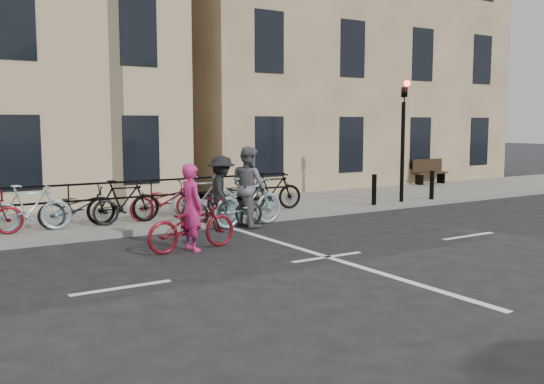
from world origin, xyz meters
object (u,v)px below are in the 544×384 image
cyclist_pink (192,220)px  cyclist_grey (249,194)px  bench (429,170)px  traffic_light (403,126)px  cyclist_dark (222,200)px

cyclist_pink → cyclist_grey: (2.39, 1.84, 0.19)m
cyclist_pink → cyclist_grey: bearing=-57.6°
bench → cyclist_grey: cyclist_grey is taller
bench → cyclist_pink: bearing=-155.9°
traffic_light → cyclist_pink: traffic_light is taller
bench → cyclist_grey: size_ratio=0.77×
cyclist_grey → cyclist_pink: bearing=121.1°
bench → cyclist_pink: size_ratio=0.80×
cyclist_grey → cyclist_dark: cyclist_grey is taller
bench → cyclist_pink: (-12.89, -5.77, -0.07)m
bench → cyclist_dark: bearing=-161.1°
cyclist_pink → cyclist_grey: 3.02m
traffic_light → bench: size_ratio=2.44×
bench → cyclist_grey: 11.21m
traffic_light → cyclist_dark: bearing=-176.1°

